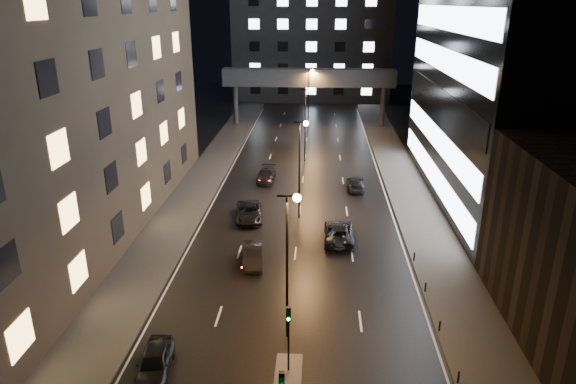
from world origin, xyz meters
name	(u,v)px	position (x,y,z in m)	size (l,w,h in m)	color
ground	(303,180)	(0.00, 40.00, 0.00)	(160.00, 160.00, 0.00)	black
sidewalk_left	(195,191)	(-12.50, 35.00, 0.07)	(5.00, 110.00, 0.15)	#383533
sidewalk_right	(410,195)	(12.50, 35.00, 0.07)	(5.00, 110.00, 0.15)	#383533
building_left	(34,13)	(-22.50, 24.00, 20.00)	(15.00, 48.00, 40.00)	#2D2319
building_far	(312,42)	(0.00, 98.00, 12.50)	(34.00, 14.00, 25.00)	#333335
skybridge	(309,78)	(0.00, 70.00, 8.34)	(30.00, 3.00, 10.00)	#333335
traffic_signal_near	(289,329)	(0.30, 4.49, 3.09)	(0.28, 0.34, 4.40)	black
bollard_row	(448,351)	(10.20, 6.50, 0.45)	(0.12, 25.12, 0.90)	black
streetlight_near	(290,249)	(0.16, 8.00, 6.50)	(1.45, 0.50, 10.15)	black
streetlight_mid_a	(301,157)	(0.16, 28.00, 6.50)	(1.45, 0.50, 10.15)	black
streetlight_mid_b	(306,115)	(0.16, 48.00, 6.50)	(1.45, 0.50, 10.15)	black
streetlight_far	(309,91)	(0.16, 68.00, 6.50)	(1.45, 0.50, 10.15)	black
car_away_a	(155,362)	(-7.65, 3.93, 0.80)	(1.88, 4.67, 1.59)	black
car_away_b	(253,255)	(-3.54, 17.97, 0.77)	(1.63, 4.68, 1.54)	black
car_away_c	(249,212)	(-5.06, 27.28, 0.78)	(2.59, 5.61, 1.56)	black
car_away_d	(266,175)	(-4.51, 39.32, 0.74)	(2.06, 5.08, 1.47)	black
car_toward_a	(339,232)	(3.91, 22.87, 0.80)	(2.67, 5.79, 1.61)	black
car_toward_b	(356,183)	(6.34, 37.03, 0.72)	(2.01, 4.95, 1.44)	black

